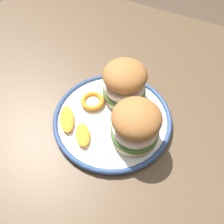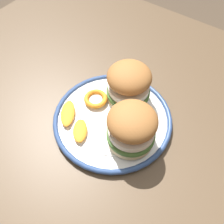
% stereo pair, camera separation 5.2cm
% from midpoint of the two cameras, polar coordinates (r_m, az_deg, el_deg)
% --- Properties ---
extents(ground_plane, '(8.00, 8.00, 0.00)m').
position_cam_midpoint_polar(ground_plane, '(1.29, 0.44, -20.14)').
color(ground_plane, '#4C3D2D').
extents(dining_table, '(1.14, 0.99, 0.74)m').
position_cam_midpoint_polar(dining_table, '(0.70, 0.77, -5.92)').
color(dining_table, brown).
rests_on(dining_table, ground).
extents(dinner_plate, '(0.28, 0.28, 0.02)m').
position_cam_midpoint_polar(dinner_plate, '(0.59, 2.49, -1.88)').
color(dinner_plate, white).
rests_on(dinner_plate, dining_table).
extents(sandwich_half_left, '(0.14, 0.14, 0.10)m').
position_cam_midpoint_polar(sandwich_half_left, '(0.59, 6.37, 6.20)').
color(sandwich_half_left, beige).
rests_on(sandwich_half_left, dinner_plate).
extents(sandwich_half_right, '(0.14, 0.14, 0.10)m').
position_cam_midpoint_polar(sandwich_half_right, '(0.52, 7.37, -3.63)').
color(sandwich_half_right, beige).
rests_on(sandwich_half_right, dinner_plate).
extents(orange_peel_curled, '(0.06, 0.06, 0.01)m').
position_cam_midpoint_polar(orange_peel_curled, '(0.61, -1.32, 2.86)').
color(orange_peel_curled, orange).
rests_on(orange_peel_curled, dinner_plate).
extents(orange_peel_strip_long, '(0.06, 0.07, 0.01)m').
position_cam_midpoint_polar(orange_peel_strip_long, '(0.56, -4.69, -4.39)').
color(orange_peel_strip_long, orange).
rests_on(orange_peel_strip_long, dinner_plate).
extents(orange_peel_strip_short, '(0.07, 0.08, 0.01)m').
position_cam_midpoint_polar(orange_peel_strip_short, '(0.59, -7.57, -0.42)').
color(orange_peel_strip_short, orange).
rests_on(orange_peel_strip_short, dinner_plate).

